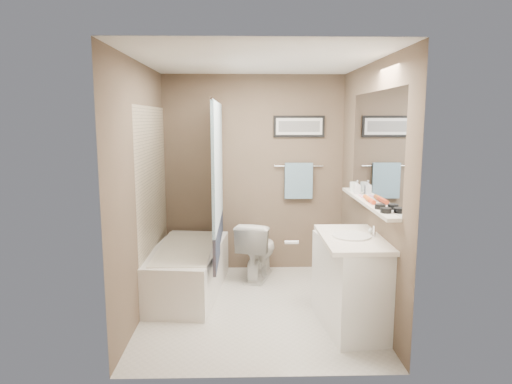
{
  "coord_description": "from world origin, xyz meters",
  "views": [
    {
      "loc": [
        -0.11,
        -4.33,
        1.87
      ],
      "look_at": [
        0.0,
        0.15,
        1.15
      ],
      "focal_mm": 32.0,
      "sensor_mm": 36.0,
      "label": 1
    }
  ],
  "objects_px": {
    "toilet": "(258,249)",
    "candle_bowl_far": "(380,207)",
    "bathtub": "(186,270)",
    "hair_brush_back": "(368,198)",
    "glass_jar": "(354,187)",
    "vanity": "(352,284)",
    "soap_bottle": "(357,187)",
    "candle_bowl_near": "(386,210)",
    "hair_brush_front": "(371,200)"
  },
  "relations": [
    {
      "from": "toilet",
      "to": "hair_brush_front",
      "type": "relative_size",
      "value": 3.15
    },
    {
      "from": "hair_brush_back",
      "to": "candle_bowl_far",
      "type": "bearing_deg",
      "value": -90.0
    },
    {
      "from": "glass_jar",
      "to": "toilet",
      "type": "bearing_deg",
      "value": 153.81
    },
    {
      "from": "soap_bottle",
      "to": "hair_brush_front",
      "type": "bearing_deg",
      "value": -90.0
    },
    {
      "from": "soap_bottle",
      "to": "candle_bowl_near",
      "type": "bearing_deg",
      "value": -90.0
    },
    {
      "from": "candle_bowl_near",
      "to": "hair_brush_back",
      "type": "height_order",
      "value": "hair_brush_back"
    },
    {
      "from": "candle_bowl_near",
      "to": "glass_jar",
      "type": "bearing_deg",
      "value": 90.0
    },
    {
      "from": "vanity",
      "to": "hair_brush_front",
      "type": "height_order",
      "value": "hair_brush_front"
    },
    {
      "from": "bathtub",
      "to": "glass_jar",
      "type": "relative_size",
      "value": 15.0
    },
    {
      "from": "soap_bottle",
      "to": "glass_jar",
      "type": "bearing_deg",
      "value": 90.0
    },
    {
      "from": "vanity",
      "to": "hair_brush_front",
      "type": "relative_size",
      "value": 4.09
    },
    {
      "from": "candle_bowl_near",
      "to": "candle_bowl_far",
      "type": "height_order",
      "value": "same"
    },
    {
      "from": "hair_brush_front",
      "to": "hair_brush_back",
      "type": "relative_size",
      "value": 1.0
    },
    {
      "from": "candle_bowl_near",
      "to": "hair_brush_front",
      "type": "xyz_separation_m",
      "value": [
        0.0,
        0.44,
        0.0
      ]
    },
    {
      "from": "toilet",
      "to": "vanity",
      "type": "xyz_separation_m",
      "value": [
        0.81,
        -1.31,
        0.05
      ]
    },
    {
      "from": "vanity",
      "to": "candle_bowl_near",
      "type": "xyz_separation_m",
      "value": [
        0.19,
        -0.29,
        0.73
      ]
    },
    {
      "from": "candle_bowl_far",
      "to": "hair_brush_back",
      "type": "bearing_deg",
      "value": 90.0
    },
    {
      "from": "vanity",
      "to": "soap_bottle",
      "type": "bearing_deg",
      "value": 67.91
    },
    {
      "from": "bathtub",
      "to": "hair_brush_back",
      "type": "xyz_separation_m",
      "value": [
        1.79,
        -0.6,
        0.89
      ]
    },
    {
      "from": "vanity",
      "to": "candle_bowl_near",
      "type": "height_order",
      "value": "candle_bowl_near"
    },
    {
      "from": "glass_jar",
      "to": "hair_brush_back",
      "type": "bearing_deg",
      "value": -90.0
    },
    {
      "from": "bathtub",
      "to": "candle_bowl_far",
      "type": "distance_m",
      "value": 2.23
    },
    {
      "from": "toilet",
      "to": "vanity",
      "type": "bearing_deg",
      "value": 138.42
    },
    {
      "from": "hair_brush_back",
      "to": "soap_bottle",
      "type": "xyz_separation_m",
      "value": [
        0.0,
        0.4,
        0.05
      ]
    },
    {
      "from": "candle_bowl_near",
      "to": "bathtub",
      "type": "bearing_deg",
      "value": 147.1
    },
    {
      "from": "candle_bowl_far",
      "to": "soap_bottle",
      "type": "xyz_separation_m",
      "value": [
        0.0,
        0.8,
        0.05
      ]
    },
    {
      "from": "vanity",
      "to": "glass_jar",
      "type": "xyz_separation_m",
      "value": [
        0.19,
        0.82,
        0.77
      ]
    },
    {
      "from": "hair_brush_front",
      "to": "glass_jar",
      "type": "height_order",
      "value": "glass_jar"
    },
    {
      "from": "candle_bowl_far",
      "to": "hair_brush_front",
      "type": "distance_m",
      "value": 0.28
    },
    {
      "from": "candle_bowl_near",
      "to": "hair_brush_front",
      "type": "relative_size",
      "value": 0.41
    },
    {
      "from": "toilet",
      "to": "candle_bowl_far",
      "type": "height_order",
      "value": "candle_bowl_far"
    },
    {
      "from": "hair_brush_back",
      "to": "soap_bottle",
      "type": "bearing_deg",
      "value": 90.0
    },
    {
      "from": "toilet",
      "to": "hair_brush_back",
      "type": "relative_size",
      "value": 3.15
    },
    {
      "from": "soap_bottle",
      "to": "toilet",
      "type": "bearing_deg",
      "value": 147.35
    },
    {
      "from": "soap_bottle",
      "to": "candle_bowl_far",
      "type": "bearing_deg",
      "value": -90.0
    },
    {
      "from": "toilet",
      "to": "hair_brush_front",
      "type": "distance_m",
      "value": 1.72
    },
    {
      "from": "candle_bowl_near",
      "to": "soap_bottle",
      "type": "distance_m",
      "value": 0.96
    },
    {
      "from": "candle_bowl_far",
      "to": "glass_jar",
      "type": "bearing_deg",
      "value": 90.0
    },
    {
      "from": "bathtub",
      "to": "glass_jar",
      "type": "xyz_separation_m",
      "value": [
        1.79,
        -0.05,
        0.92
      ]
    },
    {
      "from": "vanity",
      "to": "soap_bottle",
      "type": "relative_size",
      "value": 6.63
    },
    {
      "from": "hair_brush_front",
      "to": "soap_bottle",
      "type": "height_order",
      "value": "soap_bottle"
    },
    {
      "from": "bathtub",
      "to": "candle_bowl_far",
      "type": "height_order",
      "value": "candle_bowl_far"
    },
    {
      "from": "candle_bowl_far",
      "to": "glass_jar",
      "type": "xyz_separation_m",
      "value": [
        0.0,
        0.95,
        0.03
      ]
    },
    {
      "from": "toilet",
      "to": "glass_jar",
      "type": "relative_size",
      "value": 6.92
    },
    {
      "from": "glass_jar",
      "to": "candle_bowl_far",
      "type": "bearing_deg",
      "value": -90.0
    },
    {
      "from": "bathtub",
      "to": "hair_brush_back",
      "type": "height_order",
      "value": "hair_brush_back"
    },
    {
      "from": "toilet",
      "to": "candle_bowl_far",
      "type": "xyz_separation_m",
      "value": [
        1.0,
        -1.44,
        0.79
      ]
    },
    {
      "from": "glass_jar",
      "to": "soap_bottle",
      "type": "bearing_deg",
      "value": -90.0
    },
    {
      "from": "bathtub",
      "to": "candle_bowl_far",
      "type": "bearing_deg",
      "value": -22.9
    },
    {
      "from": "glass_jar",
      "to": "soap_bottle",
      "type": "distance_m",
      "value": 0.15
    }
  ]
}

